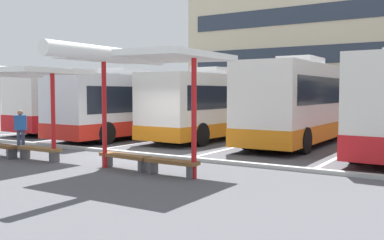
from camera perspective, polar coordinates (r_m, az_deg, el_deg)
The scene contains 19 objects.
ground_plane at distance 16.21m, azimuth -7.78°, elevation -4.52°, with size 160.00×160.00×0.00m, color #515156.
terminal_building at distance 46.55m, azimuth 19.61°, elevation 11.97°, with size 30.16×10.96×21.13m.
coach_bus_0 at distance 27.10m, azimuth -12.42°, elevation 2.22°, with size 2.74×10.96×3.62m.
coach_bus_1 at distance 23.25m, azimuth -6.27°, elevation 1.90°, with size 2.81×11.36×3.46m.
coach_bus_2 at distance 22.96m, azimuth 5.04°, elevation 1.94°, with size 3.04×12.43×3.47m.
coach_bus_3 at distance 21.26m, azimuth 15.17°, elevation 2.16°, with size 2.60×12.13×3.81m.
lane_stripe_0 at distance 28.70m, azimuth -15.41°, elevation -1.07°, with size 0.16×14.00×0.01m, color white.
lane_stripe_1 at distance 25.66m, azimuth -8.88°, elevation -1.53°, with size 0.16×14.00×0.01m, color white.
lane_stripe_2 at distance 23.05m, azimuth -0.75°, elevation -2.07°, with size 0.16×14.00×0.01m, color white.
lane_stripe_3 at distance 21.01m, azimuth 9.22°, elevation -2.67°, with size 0.16×14.00×0.01m, color white.
lane_stripe_4 at distance 19.73m, azimuth 20.89°, elevation -3.26°, with size 0.16×14.00×0.01m, color white.
waiting_shelter_0 at distance 16.04m, azimuth -22.14°, elevation 5.63°, with size 4.22×4.80×3.15m.
bench_0 at distance 16.92m, azimuth -23.51°, elevation -3.30°, with size 1.77×0.63×0.45m.
bench_1 at distance 15.59m, azimuth -19.22°, elevation -3.76°, with size 1.80×0.43×0.45m.
waiting_shelter_1 at distance 12.24m, azimuth -6.84°, elevation 7.84°, with size 4.19×5.04×3.43m.
bench_2 at distance 13.22m, azimuth -8.73°, elevation -4.89°, with size 1.85×0.58×0.45m.
bench_3 at distance 12.02m, azimuth -2.65°, elevation -5.74°, with size 1.60×0.44×0.45m.
platform_kerb at distance 16.24m, azimuth -7.69°, elevation -4.29°, with size 44.00×0.24×0.12m, color #ADADA8.
waiting_passenger_0 at distance 18.74m, azimuth -21.36°, elevation -0.85°, with size 0.47×0.49×1.59m.
Camera 1 is at (10.36, -12.26, 2.29)m, focal length 41.10 mm.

